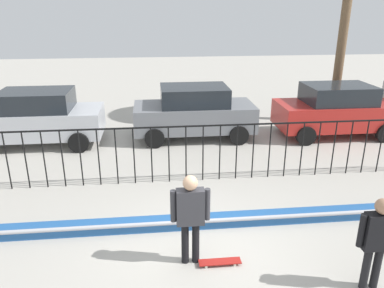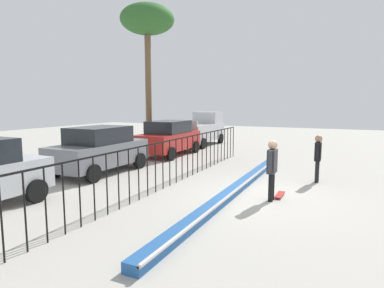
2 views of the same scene
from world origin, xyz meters
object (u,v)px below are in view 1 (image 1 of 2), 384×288
(parked_car_silver, at_px, (38,117))
(parked_car_gray, at_px, (194,112))
(skateboarder, at_px, (190,212))
(parked_car_red, at_px, (336,110))
(camera_operator, at_px, (377,236))
(skateboard, at_px, (220,262))

(parked_car_silver, distance_m, parked_car_gray, 5.42)
(skateboarder, relative_size, parked_car_red, 0.42)
(camera_operator, xyz_separation_m, parked_car_gray, (-2.10, 8.23, -0.06))
(skateboarder, bearing_deg, parked_car_red, 58.72)
(camera_operator, bearing_deg, parked_car_gray, -57.92)
(camera_operator, distance_m, parked_car_red, 8.52)
(skateboarder, bearing_deg, skateboard, -5.43)
(camera_operator, relative_size, parked_car_silver, 0.40)
(parked_car_silver, height_order, parked_car_red, same)
(skateboard, height_order, parked_car_gray, parked_car_gray)
(parked_car_gray, xyz_separation_m, parked_car_red, (5.23, -0.30, 0.00))
(skateboarder, xyz_separation_m, parked_car_silver, (-4.54, 7.05, -0.10))
(camera_operator, relative_size, parked_car_red, 0.40)
(skateboard, height_order, parked_car_red, parked_car_red)
(parked_car_gray, distance_m, parked_car_red, 5.24)
(skateboarder, xyz_separation_m, parked_car_red, (6.11, 6.90, -0.10))
(skateboarder, relative_size, parked_car_silver, 0.42)
(parked_car_gray, bearing_deg, parked_car_silver, 177.04)
(parked_car_silver, height_order, parked_car_gray, same)
(skateboard, xyz_separation_m, parked_car_silver, (-5.08, 7.20, 0.91))
(parked_car_silver, bearing_deg, skateboard, -59.18)
(camera_operator, xyz_separation_m, parked_car_red, (3.12, 7.93, -0.06))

